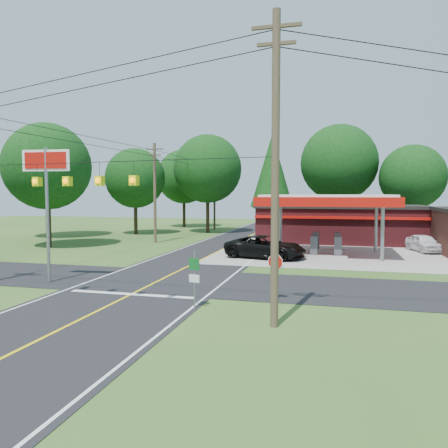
% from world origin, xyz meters
% --- Properties ---
extents(ground, '(120.00, 120.00, 0.00)m').
position_xyz_m(ground, '(0.00, 0.00, 0.00)').
color(ground, '#2A531D').
rests_on(ground, ground).
extents(main_highway, '(8.00, 120.00, 0.02)m').
position_xyz_m(main_highway, '(0.00, 0.00, 0.01)').
color(main_highway, black).
rests_on(main_highway, ground).
extents(cross_road, '(70.00, 7.00, 0.02)m').
position_xyz_m(cross_road, '(0.00, 0.00, 0.01)').
color(cross_road, black).
rests_on(cross_road, ground).
extents(lane_center_yellow, '(0.15, 110.00, 0.00)m').
position_xyz_m(lane_center_yellow, '(0.00, 0.00, 0.03)').
color(lane_center_yellow, yellow).
rests_on(lane_center_yellow, main_highway).
extents(gas_canopy, '(10.60, 7.40, 4.88)m').
position_xyz_m(gas_canopy, '(9.00, 13.00, 4.27)').
color(gas_canopy, gray).
rests_on(gas_canopy, ground).
extents(convenience_store, '(16.40, 7.55, 3.80)m').
position_xyz_m(convenience_store, '(10.00, 22.98, 1.92)').
color(convenience_store, maroon).
rests_on(convenience_store, ground).
extents(utility_pole_near_right, '(1.80, 0.30, 11.50)m').
position_xyz_m(utility_pole_near_right, '(7.50, -7.00, 5.96)').
color(utility_pole_near_right, '#473828').
rests_on(utility_pole_near_right, ground).
extents(utility_pole_far_left, '(1.80, 0.30, 10.00)m').
position_xyz_m(utility_pole_far_left, '(-8.00, 18.00, 5.20)').
color(utility_pole_far_left, '#473828').
rests_on(utility_pole_far_left, ground).
extents(utility_pole_north, '(0.30, 0.30, 9.50)m').
position_xyz_m(utility_pole_north, '(-6.50, 35.00, 4.75)').
color(utility_pole_north, '#473828').
rests_on(utility_pole_north, ground).
extents(overhead_beacons, '(17.04, 2.04, 1.03)m').
position_xyz_m(overhead_beacons, '(-1.00, -6.00, 6.21)').
color(overhead_beacons, black).
rests_on(overhead_beacons, ground).
extents(treeline_backdrop, '(70.27, 51.59, 13.30)m').
position_xyz_m(treeline_backdrop, '(0.82, 24.01, 7.49)').
color(treeline_backdrop, '#332316').
rests_on(treeline_backdrop, ground).
extents(suv_car, '(7.46, 7.46, 1.72)m').
position_xyz_m(suv_car, '(4.50, 10.00, 0.86)').
color(suv_car, black).
rests_on(suv_car, ground).
extents(sedan_car, '(5.31, 5.31, 1.48)m').
position_xyz_m(sedan_car, '(17.00, 17.00, 0.74)').
color(sedan_car, white).
rests_on(sedan_car, ground).
extents(big_stop_sign, '(2.77, 0.37, 7.46)m').
position_xyz_m(big_stop_sign, '(-5.80, -2.01, 5.61)').
color(big_stop_sign, gray).
rests_on(big_stop_sign, ground).
extents(octagonal_stop_sign, '(0.75, 0.28, 2.20)m').
position_xyz_m(octagonal_stop_sign, '(7.00, -3.01, 1.63)').
color(octagonal_stop_sign, gray).
rests_on(octagonal_stop_sign, ground).
extents(route_sign_post, '(0.50, 0.16, 2.51)m').
position_xyz_m(route_sign_post, '(3.80, -5.24, 1.51)').
color(route_sign_post, gray).
rests_on(route_sign_post, ground).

